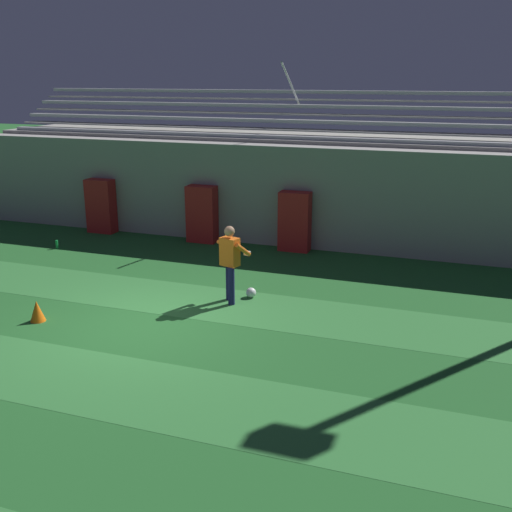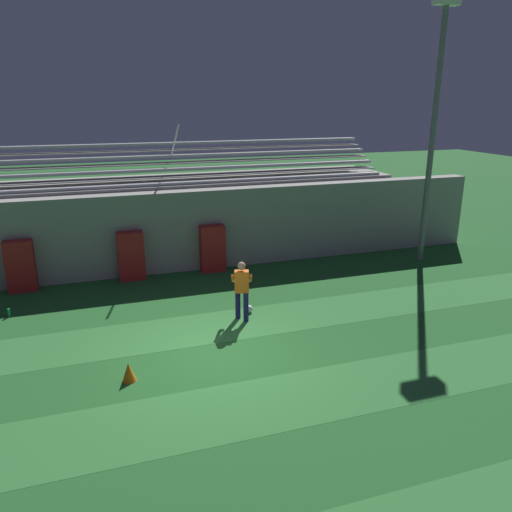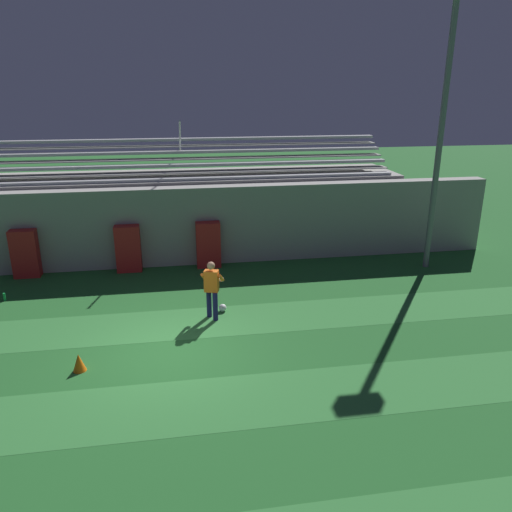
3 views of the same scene
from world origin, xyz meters
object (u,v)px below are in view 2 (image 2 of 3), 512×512
(floodlight_pole, at_px, (436,102))
(goalkeeper, at_px, (242,287))
(padding_pillar_gate_right, at_px, (213,249))
(padding_pillar_gate_left, at_px, (131,256))
(soccer_ball, at_px, (249,309))
(traffic_cone, at_px, (129,372))
(padding_pillar_far_left, at_px, (20,266))
(water_bottle, at_px, (9,313))

(floodlight_pole, height_order, goalkeeper, floodlight_pole)
(padding_pillar_gate_right, bearing_deg, floodlight_pole, -9.24)
(padding_pillar_gate_right, bearing_deg, padding_pillar_gate_left, 180.00)
(floodlight_pole, relative_size, soccer_ball, 41.54)
(padding_pillar_gate_right, distance_m, traffic_cone, 7.34)
(goalkeeper, bearing_deg, soccer_ball, 50.37)
(padding_pillar_gate_right, xyz_separation_m, soccer_ball, (0.11, -3.85, -0.71))
(padding_pillar_far_left, relative_size, floodlight_pole, 0.18)
(padding_pillar_gate_right, distance_m, padding_pillar_far_left, 6.14)
(floodlight_pole, bearing_deg, padding_pillar_far_left, 174.83)
(padding_pillar_gate_right, height_order, water_bottle, padding_pillar_gate_right)
(padding_pillar_far_left, distance_m, floodlight_pole, 14.71)
(padding_pillar_far_left, distance_m, traffic_cone, 7.04)
(padding_pillar_gate_right, relative_size, goalkeeper, 0.98)
(floodlight_pole, distance_m, water_bottle, 15.09)
(padding_pillar_gate_left, xyz_separation_m, soccer_ball, (2.88, -3.85, -0.71))
(soccer_ball, distance_m, traffic_cone, 4.39)
(padding_pillar_gate_right, height_order, goalkeeper, goalkeeper)
(traffic_cone, bearing_deg, water_bottle, 123.06)
(padding_pillar_gate_left, distance_m, soccer_ball, 4.86)
(water_bottle, bearing_deg, soccer_ball, -15.90)
(soccer_ball, bearing_deg, padding_pillar_far_left, 148.39)
(goalkeeper, xyz_separation_m, soccer_ball, (0.32, 0.39, -0.84))
(padding_pillar_gate_right, bearing_deg, padding_pillar_far_left, 180.00)
(water_bottle, bearing_deg, traffic_cone, -56.94)
(traffic_cone, xyz_separation_m, water_bottle, (-2.90, 4.45, -0.09))
(padding_pillar_gate_right, xyz_separation_m, padding_pillar_far_left, (-6.14, 0.00, 0.00))
(padding_pillar_far_left, xyz_separation_m, floodlight_pole, (13.83, -1.25, 4.86))
(padding_pillar_far_left, bearing_deg, goalkeeper, -35.52)
(traffic_cone, bearing_deg, padding_pillar_far_left, 112.83)
(padding_pillar_gate_left, xyz_separation_m, padding_pillar_far_left, (-3.37, 0.00, 0.00))
(padding_pillar_far_left, height_order, water_bottle, padding_pillar_far_left)
(padding_pillar_gate_left, height_order, padding_pillar_gate_right, same)
(padding_pillar_far_left, distance_m, goalkeeper, 7.29)
(padding_pillar_gate_right, relative_size, traffic_cone, 3.89)
(padding_pillar_gate_left, distance_m, goalkeeper, 4.95)
(traffic_cone, bearing_deg, floodlight_pole, 25.14)
(soccer_ball, xyz_separation_m, water_bottle, (-6.42, 1.83, 0.01))
(floodlight_pole, bearing_deg, padding_pillar_gate_right, 170.76)
(padding_pillar_gate_left, relative_size, padding_pillar_far_left, 1.00)
(padding_pillar_gate_left, height_order, water_bottle, padding_pillar_gate_left)
(padding_pillar_gate_right, distance_m, floodlight_pole, 9.18)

